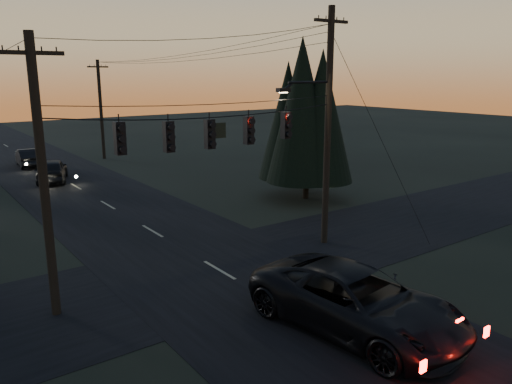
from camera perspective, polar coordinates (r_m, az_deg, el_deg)
main_road at (r=27.92m, az=-15.17°, el=-2.31°), size 8.00×120.00×0.02m
cross_road at (r=19.35m, az=-4.22°, el=-8.91°), size 60.00×7.00×0.02m
utility_pole_right at (r=22.55m, az=7.78°, el=-5.74°), size 5.00×0.30×10.00m
utility_pole_left at (r=17.26m, az=-21.81°, el=-12.80°), size 1.80×0.30×8.50m
utility_pole_far_r at (r=46.33m, az=-16.94°, el=3.68°), size 1.80×0.30×8.50m
span_signal_assembly at (r=17.90m, az=-5.17°, el=6.80°), size 11.50×0.44×1.52m
evergreen_right at (r=29.52m, az=5.89°, el=8.19°), size 4.20×4.20×8.22m
suv_near at (r=15.06m, az=11.38°, el=-12.14°), size 3.82×6.91×1.83m
sedan_oncoming_a at (r=37.42m, az=-22.29°, el=2.31°), size 3.26×5.04×1.60m
sedan_oncoming_b at (r=44.46m, az=-24.61°, el=3.59°), size 1.83×4.42×1.42m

